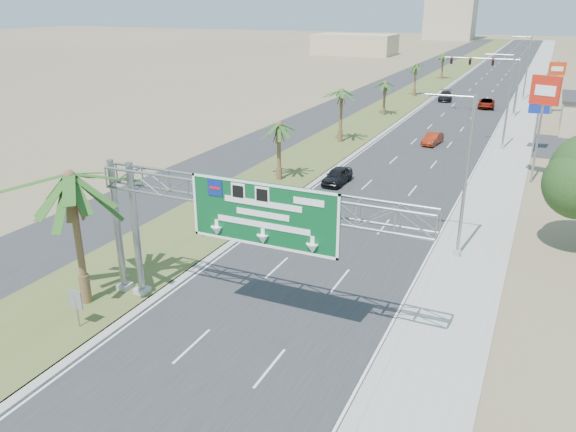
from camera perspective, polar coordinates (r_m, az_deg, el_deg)
The scene contains 25 objects.
road at distance 122.53m, azimuth 19.76°, elevation 12.70°, with size 12.00×300.00×0.02m, color #28282B.
sidewalk_right at distance 122.05m, azimuth 23.80°, elevation 12.17°, with size 4.00×300.00×0.10m, color #9E9B93.
median_grass at distance 123.84m, azimuth 15.07°, elevation 13.29°, with size 7.00×300.00×0.12m, color #4B5C28.
opposing_road at distance 125.24m, azimuth 11.84°, elevation 13.61°, with size 8.00×300.00×0.02m, color #28282B.
sign_gantry at distance 25.87m, azimuth -5.20°, elevation 1.04°, with size 16.75×1.24×7.50m.
palm_near at distance 29.04m, azimuth -21.34°, elevation 3.70°, with size 5.70×5.70×8.35m.
palm_row_b at distance 48.84m, azimuth -0.94°, elevation 9.14°, with size 3.99×3.99×5.95m.
palm_row_c at distance 63.30m, azimuth 5.47°, elevation 12.44°, with size 3.99×3.99×6.75m.
palm_row_d at distance 80.52m, azimuth 9.84°, elevation 13.12°, with size 3.99×3.99×5.45m.
palm_row_e at distance 98.80m, azimuth 12.90°, elevation 14.68°, with size 3.99×3.99×6.15m.
palm_row_f at distance 123.29m, azimuth 15.51°, elevation 15.40°, with size 3.99×3.99×5.75m.
streetlight_near at distance 34.84m, azimuth 17.21°, elevation 3.05°, with size 3.27×0.44×10.00m.
streetlight_mid at distance 64.04m, azimuth 21.24°, elevation 10.37°, with size 3.27×0.44×10.00m.
streetlight_far at distance 99.71m, azimuth 22.98°, elevation 13.42°, with size 3.27×0.44×10.00m.
signal_mast at distance 83.91m, azimuth 20.92°, elevation 12.69°, with size 10.28×0.71×8.00m.
median_signback_a at distance 28.83m, azimuth -20.74°, elevation -8.18°, with size 0.75×0.08×2.08m.
median_signback_b at distance 37.60m, azimuth -8.77°, elevation -0.19°, with size 0.75×0.08×2.08m.
building_distant_left at distance 180.50m, azimuth 6.79°, elevation 16.93°, with size 24.00×14.00×6.00m, color tan.
car_left_lane at distance 49.04m, azimuth 5.02°, elevation 4.06°, with size 1.67×4.15×1.41m, color black.
car_mid_lane at distance 64.98m, azimuth 14.49°, elevation 7.60°, with size 1.38×3.97×1.31m, color maroon.
car_right_lane at distance 90.79m, azimuth 19.51°, elevation 10.71°, with size 2.25×4.88×1.35m, color gray.
car_far at distance 96.07m, azimuth 15.69°, elevation 11.65°, with size 2.07×5.10×1.48m, color black.
pole_sign_red_near at distance 52.33m, azimuth 24.59°, elevation 10.91°, with size 2.35×1.12×9.41m.
pole_sign_blue at distance 64.09m, azimuth 24.25°, elevation 10.57°, with size 2.02×0.62×7.33m.
pole_sign_red_far at distance 88.40m, azimuth 25.63°, elevation 13.01°, with size 2.21×0.84×7.40m.
Camera 1 is at (11.19, -11.13, 14.76)m, focal length 35.00 mm.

